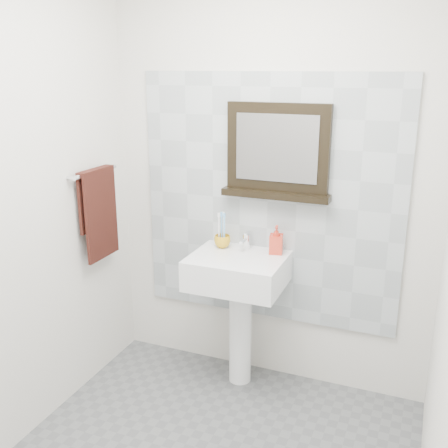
{
  "coord_description": "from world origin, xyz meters",
  "views": [
    {
      "loc": [
        0.9,
        -1.84,
        1.93
      ],
      "look_at": [
        -0.07,
        0.55,
        1.15
      ],
      "focal_mm": 42.0,
      "sensor_mm": 36.0,
      "label": 1
    }
  ],
  "objects_px": {
    "pedestal_sink": "(238,285)",
    "hand_towel": "(98,207)",
    "toothbrush_cup": "(222,241)",
    "framed_mirror": "(278,153)",
    "soap_dispenser": "(276,240)"
  },
  "relations": [
    {
      "from": "framed_mirror",
      "to": "toothbrush_cup",
      "type": "bearing_deg",
      "value": -164.87
    },
    {
      "from": "pedestal_sink",
      "to": "framed_mirror",
      "type": "height_order",
      "value": "framed_mirror"
    },
    {
      "from": "pedestal_sink",
      "to": "soap_dispenser",
      "type": "relative_size",
      "value": 5.63
    },
    {
      "from": "hand_towel",
      "to": "soap_dispenser",
      "type": "bearing_deg",
      "value": 16.34
    },
    {
      "from": "pedestal_sink",
      "to": "hand_towel",
      "type": "xyz_separation_m",
      "value": [
        -0.83,
        -0.18,
        0.44
      ]
    },
    {
      "from": "hand_towel",
      "to": "pedestal_sink",
      "type": "bearing_deg",
      "value": 11.94
    },
    {
      "from": "soap_dispenser",
      "to": "toothbrush_cup",
      "type": "bearing_deg",
      "value": 172.88
    },
    {
      "from": "toothbrush_cup",
      "to": "framed_mirror",
      "type": "bearing_deg",
      "value": 15.13
    },
    {
      "from": "pedestal_sink",
      "to": "toothbrush_cup",
      "type": "xyz_separation_m",
      "value": [
        -0.14,
        0.1,
        0.22
      ]
    },
    {
      "from": "framed_mirror",
      "to": "hand_towel",
      "type": "height_order",
      "value": "framed_mirror"
    },
    {
      "from": "pedestal_sink",
      "to": "framed_mirror",
      "type": "bearing_deg",
      "value": 48.23
    },
    {
      "from": "pedestal_sink",
      "to": "hand_towel",
      "type": "relative_size",
      "value": 1.75
    },
    {
      "from": "framed_mirror",
      "to": "pedestal_sink",
      "type": "bearing_deg",
      "value": -131.77
    },
    {
      "from": "pedestal_sink",
      "to": "soap_dispenser",
      "type": "height_order",
      "value": "soap_dispenser"
    },
    {
      "from": "toothbrush_cup",
      "to": "pedestal_sink",
      "type": "bearing_deg",
      "value": -35.55
    }
  ]
}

